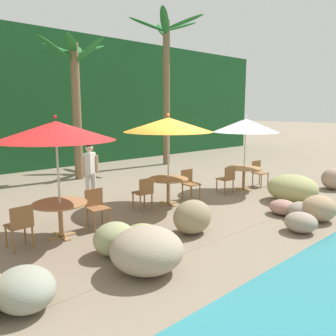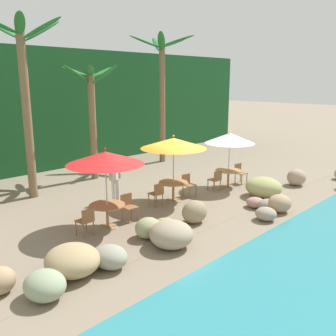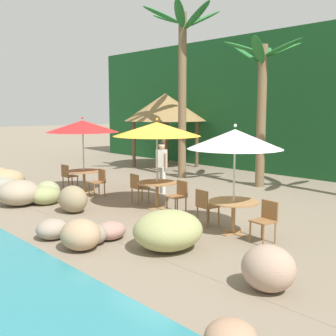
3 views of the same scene
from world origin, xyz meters
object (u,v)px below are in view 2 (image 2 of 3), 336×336
chair_orange_seaward (188,183)px  palm_tree_third (163,81)px  dining_table_white (228,173)px  waiter_in_white (115,176)px  chair_red_seaward (128,205)px  chair_orange_inland (157,193)px  chair_white_inland (216,179)px  palm_tree_second (92,103)px  umbrella_orange (173,143)px  umbrella_red (105,158)px  palm_tree_nearest (25,81)px  chair_red_inland (86,220)px  umbrella_white (230,138)px  dining_table_red (107,209)px  dining_table_orange (173,185)px  chair_white_seaward (240,172)px

chair_orange_seaward → palm_tree_third: 7.62m
dining_table_white → waiter_in_white: bearing=157.5°
chair_red_seaward → chair_orange_inland: bearing=10.7°
chair_white_inland → palm_tree_second: bearing=113.1°
dining_table_white → chair_orange_inland: bearing=174.9°
umbrella_orange → chair_orange_seaward: size_ratio=2.89×
umbrella_red → palm_tree_nearest: size_ratio=0.38×
chair_red_seaward → chair_red_inland: bearing=-174.8°
waiter_in_white → umbrella_white: bearing=-22.5°
chair_orange_seaward → palm_tree_nearest: (-4.26, 4.24, 3.89)m
dining_table_red → umbrella_white: umbrella_white is taller
dining_table_white → chair_white_inland: 0.86m
chair_white_inland → dining_table_orange: bearing=170.7°
chair_white_seaward → palm_tree_nearest: 9.45m
dining_table_orange → chair_orange_seaward: chair_orange_seaward is taller
dining_table_red → chair_white_seaward: chair_white_seaward is taller
dining_table_red → palm_tree_second: 6.78m
palm_tree_second → chair_orange_seaward: bearing=-78.9°
chair_orange_seaward → chair_white_seaward: 3.03m
chair_red_inland → umbrella_white: 7.32m
dining_table_white → chair_orange_seaward: bearing=169.7°
umbrella_orange → palm_tree_third: palm_tree_third is taller
palm_tree_nearest → umbrella_red: bearing=-88.7°
chair_white_seaward → palm_tree_second: 7.22m
dining_table_red → chair_red_seaward: chair_red_seaward is taller
chair_orange_seaward → umbrella_white: bearing=-10.3°
chair_orange_seaward → palm_tree_second: size_ratio=0.17×
dining_table_red → chair_red_inland: bearing=-171.5°
chair_red_inland → umbrella_orange: bearing=6.5°
chair_red_inland → waiter_in_white: (2.61, 1.99, 0.47)m
palm_tree_nearest → palm_tree_second: (3.30, 0.66, -0.97)m
umbrella_red → chair_red_seaward: 1.89m
chair_orange_inland → palm_tree_third: size_ratio=0.13×
chair_red_inland → chair_orange_seaward: (5.00, 0.50, 0.00)m
dining_table_orange → chair_white_inland: 2.18m
chair_orange_inland → umbrella_orange: bearing=1.0°
dining_table_orange → palm_tree_nearest: palm_tree_nearest is taller
chair_red_inland → palm_tree_third: size_ratio=0.13×
palm_tree_third → waiter_in_white: palm_tree_third is taller
umbrella_orange → dining_table_orange: size_ratio=2.28×
dining_table_orange → palm_tree_nearest: (-3.40, 4.27, 3.79)m
dining_table_orange → umbrella_red: bearing=-174.1°
dining_table_orange → chair_white_inland: (2.15, -0.35, -0.10)m
dining_table_orange → umbrella_white: umbrella_white is taller
chair_orange_seaward → chair_white_seaward: size_ratio=1.00×
dining_table_red → chair_orange_inland: 2.47m
palm_tree_second → chair_red_inland: bearing=-126.8°
chair_red_inland → palm_tree_nearest: (0.74, 4.74, 3.89)m
chair_red_seaward → umbrella_orange: size_ratio=0.35×
dining_table_red → chair_white_seaward: bearing=-0.1°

